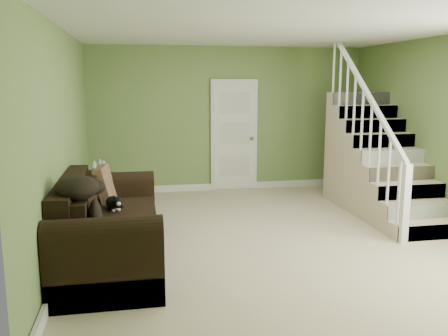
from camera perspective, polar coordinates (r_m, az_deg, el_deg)
name	(u,v)px	position (r m, az deg, el deg)	size (l,w,h in m)	color
floor	(268,235)	(6.30, 5.36, -7.99)	(5.00, 5.50, 0.01)	tan
ceiling	(272,29)	(6.01, 5.79, 16.25)	(5.00, 5.50, 0.01)	white
wall_back	(228,119)	(8.68, 0.53, 5.88)	(5.00, 0.04, 2.60)	#6F8C4B
wall_front	(379,180)	(3.49, 18.12, -1.34)	(5.00, 0.04, 2.60)	#6F8C4B
wall_left	(63,140)	(5.84, -18.75, 3.15)	(0.04, 5.50, 2.60)	#6F8C4B
wall_right	(448,132)	(7.12, 25.32, 3.91)	(0.04, 5.50, 2.60)	#6F8C4B
baseboard_back	(229,186)	(8.83, 0.55, -2.18)	(5.00, 0.04, 0.12)	white
baseboard_left	(72,242)	(6.11, -17.79, -8.45)	(0.04, 5.50, 0.12)	white
baseboard_right	(438,220)	(7.33, 24.39, -5.76)	(0.04, 5.50, 0.12)	white
door	(234,136)	(8.69, 1.23, 3.93)	(0.86, 0.12, 2.02)	white
staircase	(376,169)	(7.76, 17.77, -0.06)	(1.00, 2.51, 2.82)	tan
sofa	(106,231)	(5.42, -13.99, -7.32)	(1.04, 2.40, 0.95)	black
side_table	(101,192)	(7.65, -14.61, -2.77)	(0.54, 0.54, 0.78)	black
cat	(114,203)	(5.63, -13.15, -4.14)	(0.28, 0.43, 0.21)	black
banana	(115,221)	(5.10, -12.98, -6.27)	(0.05, 0.20, 0.05)	gold
throw_pillow	(105,185)	(6.05, -14.10, -1.96)	(0.12, 0.46, 0.46)	#43281B
throw_blanket	(77,188)	(4.72, -17.25, -2.30)	(0.40, 0.53, 0.22)	black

